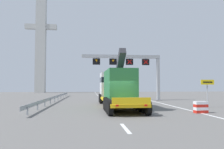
# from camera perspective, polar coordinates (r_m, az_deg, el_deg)

# --- Properties ---
(ground) EXTENTS (112.00, 112.00, 0.00)m
(ground) POSITION_cam_1_polar(r_m,az_deg,el_deg) (17.30, 2.01, -9.90)
(ground) COLOR slate
(lane_markings) EXTENTS (0.20, 62.40, 0.01)m
(lane_markings) POSITION_cam_1_polar(r_m,az_deg,el_deg) (41.00, -3.36, -5.77)
(lane_markings) COLOR silver
(lane_markings) RESTS_ON ground
(edge_line_right) EXTENTS (0.20, 63.00, 0.01)m
(edge_line_right) POSITION_cam_1_polar(r_m,az_deg,el_deg) (30.32, 10.60, -6.79)
(edge_line_right) COLOR silver
(edge_line_right) RESTS_ON ground
(overhead_lane_gantry) EXTENTS (11.35, 0.90, 6.76)m
(overhead_lane_gantry) POSITION_cam_1_polar(r_m,az_deg,el_deg) (31.66, 4.82, 2.82)
(overhead_lane_gantry) COLOR #9EA0A5
(overhead_lane_gantry) RESTS_ON ground
(heavy_haul_truck_yellow) EXTENTS (3.13, 14.09, 5.30)m
(heavy_haul_truck_yellow) POSITION_cam_1_polar(r_m,az_deg,el_deg) (23.07, 0.94, -3.17)
(heavy_haul_truck_yellow) COLOR yellow
(heavy_haul_truck_yellow) RESTS_ON ground
(exit_sign_yellow) EXTENTS (1.34, 0.15, 2.69)m
(exit_sign_yellow) POSITION_cam_1_polar(r_m,az_deg,el_deg) (23.59, 23.31, -2.89)
(exit_sign_yellow) COLOR #9EA0A5
(exit_sign_yellow) RESTS_ON ground
(crash_barrier_striped) EXTENTS (1.04, 0.58, 0.90)m
(crash_barrier_striped) POSITION_cam_1_polar(r_m,az_deg,el_deg) (18.65, 21.83, -7.80)
(crash_barrier_striped) COLOR red
(crash_barrier_striped) RESTS_ON ground
(guardrail_left) EXTENTS (0.13, 31.39, 0.76)m
(guardrail_left) POSITION_cam_1_polar(r_m,az_deg,el_deg) (31.06, -14.19, -5.62)
(guardrail_left) COLOR #999EA3
(guardrail_left) RESTS_ON ground
(bridge_pylon_distant) EXTENTS (9.00, 2.00, 31.05)m
(bridge_pylon_distant) POSITION_cam_1_polar(r_m,az_deg,el_deg) (68.87, -17.79, 8.88)
(bridge_pylon_distant) COLOR #B7B7B2
(bridge_pylon_distant) RESTS_ON ground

